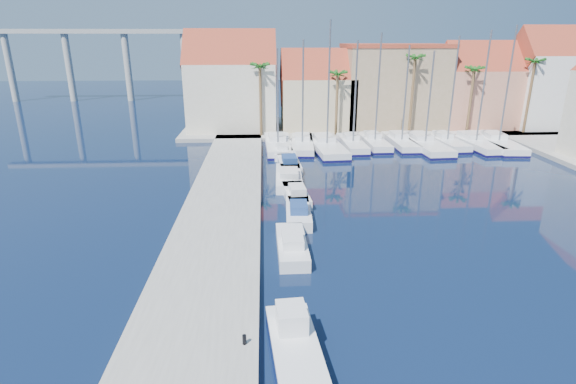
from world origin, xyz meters
The scene contains 33 objects.
ground centered at (0.00, 0.00, 0.00)m, with size 260.00×260.00×0.00m, color black.
quay_west centered at (-9.00, 13.50, 0.25)m, with size 6.00×77.00×0.50m, color gray.
shore_north centered at (10.00, 48.00, 0.25)m, with size 54.00×16.00×0.50m, color gray.
bollard centered at (-6.60, -1.20, 0.72)m, with size 0.18×0.18×0.44m, color black.
fishing_boat centered at (-4.50, -1.87, 0.67)m, with size 2.40×5.88×2.01m.
motorboat_west_0 centered at (-3.99, 8.25, 0.51)m, with size 1.87×5.66×1.40m.
motorboat_west_1 centered at (-3.17, 13.80, 0.51)m, with size 2.02×5.68×1.40m.
motorboat_west_2 centered at (-3.04, 17.81, 0.51)m, with size 2.18×5.65×1.40m.
motorboat_west_3 centered at (-3.40, 22.67, 0.51)m, with size 2.59×7.43×1.40m.
motorboat_west_4 centered at (-3.10, 27.70, 0.51)m, with size 2.34×6.54×1.40m.
motorboat_west_5 centered at (-3.68, 32.70, 0.51)m, with size 1.84×5.48×1.40m.
motorboat_west_6 centered at (-3.43, 38.60, 0.51)m, with size 2.35×6.74×1.40m.
sailboat_0 centered at (-4.01, 35.98, 0.56)m, with size 3.25×11.13×11.68m.
sailboat_1 centered at (-1.01, 35.99, 0.59)m, with size 3.35×10.04×12.62m.
sailboat_2 centered at (1.75, 35.20, 0.58)m, with size 4.11×12.23×14.68m.
sailboat_3 centered at (5.09, 36.02, 0.60)m, with size 2.55×9.11×12.53m.
sailboat_4 centered at (7.95, 36.78, 0.61)m, with size 2.58×9.19×13.36m.
sailboat_5 centered at (11.23, 36.59, 0.59)m, with size 2.55×9.34×12.01m.
sailboat_6 centered at (13.75, 35.61, 0.55)m, with size 3.78×12.14×11.42m.
sailboat_7 centered at (16.88, 36.45, 0.61)m, with size 3.08×9.27×13.02m.
sailboat_8 centered at (20.10, 35.70, 0.59)m, with size 3.67×10.78×13.64m.
sailboat_9 centered at (23.02, 35.68, 0.58)m, with size 3.95×11.65×14.17m.
building_0 centered at (-10.00, 47.00, 6.52)m, with size 12.30×9.00×13.50m.
building_1 centered at (2.00, 47.00, 5.30)m, with size 10.30×8.00×11.00m.
building_2 centered at (13.00, 48.00, 6.26)m, with size 14.20×10.20×11.50m.
building_3 centered at (25.00, 47.00, 5.86)m, with size 10.30×8.00×12.00m.
building_4 centered at (34.00, 46.00, 6.97)m, with size 8.30×8.00×14.00m.
palm_0 centered at (-6.00, 42.00, 9.08)m, with size 2.60×2.60×10.15m.
palm_1 centered at (4.00, 42.00, 8.14)m, with size 2.60×2.60×9.15m.
palm_2 centered at (14.00, 42.00, 10.02)m, with size 2.60×2.60×11.15m.
palm_3 centered at (22.00, 42.00, 8.61)m, with size 2.60×2.60×9.65m.
palm_4 centered at (30.00, 42.00, 9.55)m, with size 2.60×2.60×10.65m.
viaduct centered at (-39.07, 82.00, 10.25)m, with size 48.00×2.20×14.45m.
Camera 1 is at (-5.61, -17.19, 12.83)m, focal length 28.00 mm.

